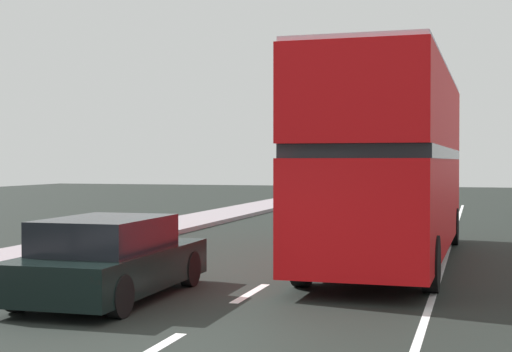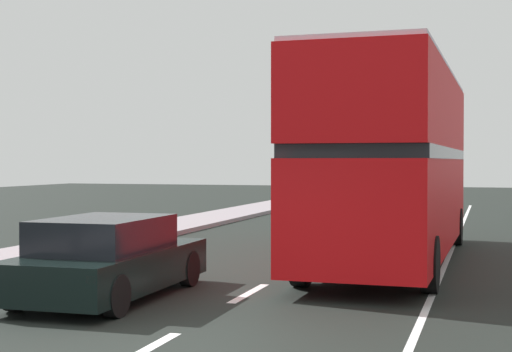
{
  "view_description": "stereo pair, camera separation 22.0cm",
  "coord_description": "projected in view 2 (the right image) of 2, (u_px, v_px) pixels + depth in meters",
  "views": [
    {
      "loc": [
        3.76,
        -8.83,
        2.3
      ],
      "look_at": [
        -0.44,
        5.66,
        2.0
      ],
      "focal_mm": 53.66,
      "sensor_mm": 36.0,
      "label": 1
    },
    {
      "loc": [
        3.97,
        -8.77,
        2.3
      ],
      "look_at": [
        -0.44,
        5.66,
        2.0
      ],
      "focal_mm": 53.66,
      "sensor_mm": 36.0,
      "label": 2
    }
  ],
  "objects": [
    {
      "name": "lane_paint_markings",
      "position": [
        392.0,
        262.0,
        17.28
      ],
      "size": [
        3.19,
        46.0,
        0.01
      ],
      "color": "silver",
      "rests_on": "ground"
    },
    {
      "name": "hatchback_car_near",
      "position": [
        108.0,
        259.0,
        12.74
      ],
      "size": [
        1.92,
        4.35,
        1.36
      ],
      "rotation": [
        0.0,
        0.0,
        0.01
      ],
      "color": "black",
      "rests_on": "ground"
    },
    {
      "name": "double_decker_bus_red",
      "position": [
        394.0,
        160.0,
        17.26
      ],
      "size": [
        2.73,
        11.0,
        4.33
      ],
      "rotation": [
        0.0,
        0.0,
        -0.02
      ],
      "color": "red",
      "rests_on": "ground"
    },
    {
      "name": "ground_plane",
      "position": [
        158.0,
        347.0,
        9.59
      ],
      "size": [
        73.9,
        120.0,
        0.1
      ],
      "primitive_type": "cube",
      "color": "black"
    }
  ]
}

